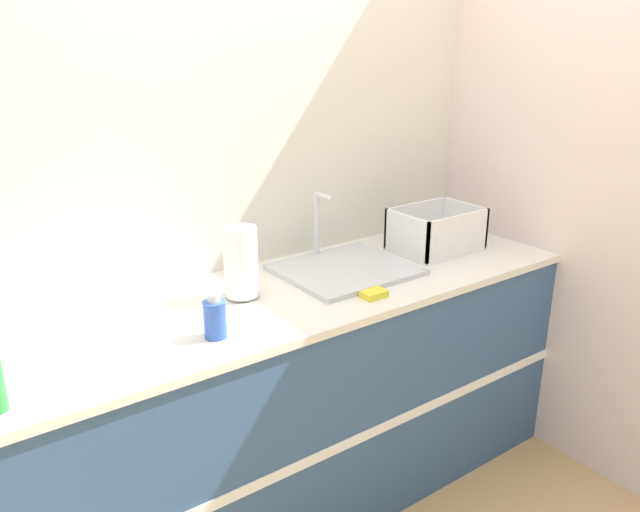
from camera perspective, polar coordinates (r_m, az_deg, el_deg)
The scene contains 8 objects.
wall_back at distance 2.46m, azimuth -7.62°, elevation 7.89°, with size 4.70×0.06×2.60m.
wall_right at distance 2.95m, azimuth 16.86°, elevation 9.15°, with size 0.06×2.66×2.60m.
counter_cabinet at distance 2.48m, azimuth -2.65°, elevation -12.94°, with size 2.32×0.69×0.91m.
sink at distance 2.45m, azimuth 2.25°, elevation -1.02°, with size 0.49×0.43×0.29m.
paper_towel_roll at distance 2.18m, azimuth -7.25°, elevation -0.61°, with size 0.12×0.12×0.26m.
dish_rack at distance 2.72m, azimuth 10.54°, elevation 1.94°, with size 0.36×0.26×0.19m.
bottle_blue at distance 1.93m, azimuth -9.58°, elevation -5.61°, with size 0.07×0.07×0.14m.
sponge at distance 2.22m, azimuth 4.95°, elevation -3.47°, with size 0.09×0.06×0.02m.
Camera 1 is at (-1.13, -1.43, 1.78)m, focal length 35.00 mm.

